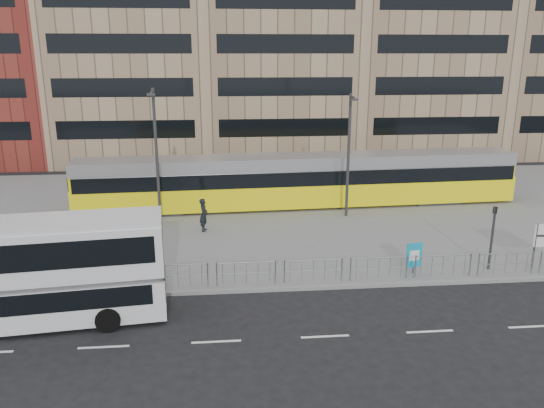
{
  "coord_description": "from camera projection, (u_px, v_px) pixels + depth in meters",
  "views": [
    {
      "loc": [
        -1.55,
        -21.2,
        10.11
      ],
      "look_at": [
        0.95,
        6.0,
        2.27
      ],
      "focal_mm": 35.0,
      "sensor_mm": 36.0,
      "label": 1
    }
  ],
  "objects": [
    {
      "name": "lamp_post_east",
      "position": [
        349.0,
        151.0,
        32.33
      ],
      "size": [
        0.45,
        1.04,
        7.61
      ],
      "color": "#2D2D30",
      "rests_on": "plaza"
    },
    {
      "name": "ad_panel",
      "position": [
        414.0,
        256.0,
        24.56
      ],
      "size": [
        0.79,
        0.22,
        1.49
      ],
      "rotation": [
        0.0,
        0.0,
        0.2
      ],
      "color": "#2D2D30",
      "rests_on": "plaza"
    },
    {
      "name": "tram",
      "position": [
        301.0,
        181.0,
        35.27
      ],
      "size": [
        29.26,
        4.15,
        3.44
      ],
      "rotation": [
        0.0,
        0.0,
        0.05
      ],
      "color": "yellow",
      "rests_on": "plaza"
    },
    {
      "name": "lamp_post_west",
      "position": [
        156.0,
        151.0,
        31.07
      ],
      "size": [
        0.45,
        1.04,
        8.0
      ],
      "color": "#2D2D30",
      "rests_on": "plaza"
    },
    {
      "name": "pedestrian_barrier",
      "position": [
        307.0,
        265.0,
        23.6
      ],
      "size": [
        32.07,
        0.07,
        1.1
      ],
      "color": "#96999E",
      "rests_on": "plaza"
    },
    {
      "name": "pedestrian",
      "position": [
        204.0,
        215.0,
        30.44
      ],
      "size": [
        0.55,
        0.76,
        1.93
      ],
      "primitive_type": "imported",
      "rotation": [
        0.0,
        0.0,
        1.44
      ],
      "color": "black",
      "rests_on": "plaza"
    },
    {
      "name": "double_decker_bus",
      "position": [
        24.0,
        270.0,
        19.88
      ],
      "size": [
        10.53,
        3.5,
        4.13
      ],
      "rotation": [
        0.0,
        0.0,
        0.11
      ],
      "color": "silver",
      "rests_on": "ground"
    },
    {
      "name": "kerb",
      "position": [
        263.0,
        290.0,
        23.24
      ],
      "size": [
        64.0,
        0.25,
        0.17
      ],
      "primitive_type": "cube",
      "color": "gray",
      "rests_on": "ground"
    },
    {
      "name": "ground",
      "position": [
        263.0,
        292.0,
        23.21
      ],
      "size": [
        120.0,
        120.0,
        0.0
      ],
      "primitive_type": "plane",
      "color": "black",
      "rests_on": "ground"
    },
    {
      "name": "road_markings",
      "position": [
        298.0,
        338.0,
        19.47
      ],
      "size": [
        62.0,
        0.12,
        0.01
      ],
      "primitive_type": "cube",
      "color": "white",
      "rests_on": "ground"
    },
    {
      "name": "traffic_light_west",
      "position": [
        63.0,
        242.0,
        23.11
      ],
      "size": [
        0.19,
        0.22,
        3.1
      ],
      "rotation": [
        0.0,
        0.0,
        0.14
      ],
      "color": "#2D2D30",
      "rests_on": "plaza"
    },
    {
      "name": "traffic_light_east",
      "position": [
        493.0,
        230.0,
        24.73
      ],
      "size": [
        0.2,
        0.22,
        3.1
      ],
      "rotation": [
        0.0,
        0.0,
        0.17
      ],
      "color": "#2D2D30",
      "rests_on": "plaza"
    },
    {
      "name": "plaza",
      "position": [
        249.0,
        211.0,
        34.68
      ],
      "size": [
        64.0,
        24.0,
        0.15
      ],
      "primitive_type": "cube",
      "color": "slate",
      "rests_on": "ground"
    },
    {
      "name": "building_row",
      "position": [
        252.0,
        23.0,
        52.59
      ],
      "size": [
        70.4,
        18.4,
        31.2
      ],
      "color": "maroon",
      "rests_on": "ground"
    }
  ]
}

